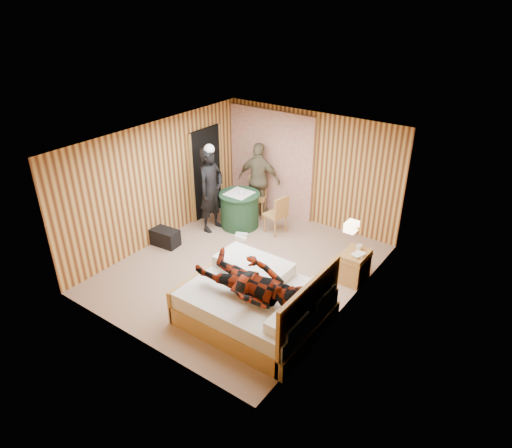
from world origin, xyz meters
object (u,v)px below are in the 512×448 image
Objects in this scene: man_at_table at (259,180)px; man_on_bed at (250,275)px; round_table at (240,210)px; chair_far at (257,193)px; duffel_bag at (164,237)px; bed at (257,303)px; nightstand at (354,266)px; woman_standing at (211,190)px; wall_lamp at (352,227)px; chair_near at (278,212)px.

man_at_table is 0.97× the size of man_on_bed.
round_table is 0.97× the size of chair_far.
man_on_bed is at bearing -25.64° from duffel_bag.
duffel_bag is (-0.76, -1.57, -0.23)m from round_table.
chair_far is at bearing 66.55° from duffel_bag.
man_on_bed is at bearing -79.94° from chair_far.
bed is 3.59× the size of nightstand.
man_at_table is at bearing 66.16° from duffel_bag.
round_table is 0.52× the size of man_at_table.
chair_far is 1.50× the size of duffel_bag.
woman_standing is at bearing -132.46° from round_table.
wall_lamp is 3.99m from duffel_bag.
nightstand is at bearing 84.55° from chair_near.
woman_standing is (-0.38, -1.15, 0.39)m from chair_far.
bed reaches higher than duffel_bag.
man_on_bed reaches higher than chair_far.
man_on_bed reaches higher than woman_standing.
round_table is at bearing 78.24° from man_at_table.
man_on_bed is (-0.77, -1.76, -0.29)m from wall_lamp.
man_at_table is at bearing -19.21° from woman_standing.
man_on_bed is (1.35, -2.85, 0.50)m from chair_near.
nightstand is at bearing 68.78° from bed.
man_at_table reaches higher than bed.
nightstand is 0.66× the size of round_table.
duffel_bag is 3.30m from man_on_bed.
duffel_bag is 0.36× the size of man_at_table.
woman_standing is at bearing 140.12° from man_on_bed.
woman_standing reaches higher than man_at_table.
man_on_bed is (2.24, -2.66, 0.61)m from round_table.
duffel_bag is at bearing 163.90° from bed.
nightstand is at bearing 71.57° from man_on_bed.
round_table is at bearing 58.47° from duffel_bag.
bed is 2.39× the size of round_table.
woman_standing is at bearing -132.11° from chair_far.
round_table reaches higher than duffel_bag.
bed is at bearing -111.22° from nightstand.
wall_lamp is at bearing 74.96° from chair_near.
chair_far reaches higher than chair_near.
chair_far is (-0.03, 0.70, 0.14)m from round_table.
duffel_bag is 1.40m from woman_standing.
round_table is 0.51× the size of man_on_bed.
man_on_bed reaches higher than bed.
chair_near is at bearing 152.89° from wall_lamp.
bed is 3.09m from duffel_bag.
man_at_table reaches higher than chair_far.
duffel_bag is (-1.65, -1.76, -0.34)m from chair_near.
chair_near is (0.92, -0.52, -0.03)m from chair_far.
chair_far is at bearing -18.49° from woman_standing.
man_on_bed is at bearing -49.91° from round_table.
man_on_bed is at bearing -108.43° from nightstand.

